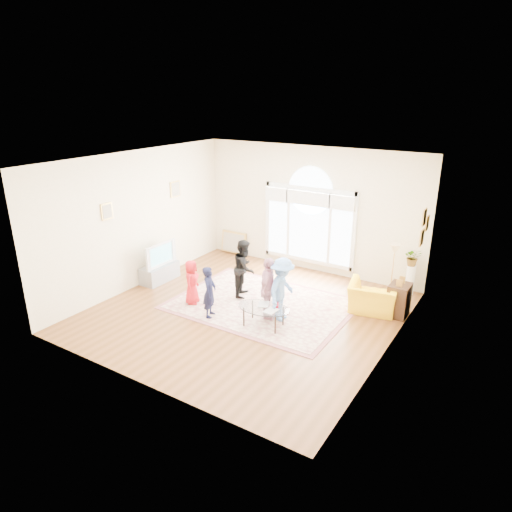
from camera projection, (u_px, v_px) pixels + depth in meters
The scene contains 18 objects.
ground at pixel (246, 312), 9.74m from camera, with size 6.00×6.00×0.00m, color brown.
room_shell at pixel (307, 212), 11.45m from camera, with size 6.00×6.00×6.00m.
area_rug at pixel (262, 304), 10.06m from camera, with size 3.60×2.60×0.02m, color beige.
rug_border at pixel (262, 304), 10.06m from camera, with size 3.80×2.80×0.01m, color #965556.
tv_console at pixel (160, 273), 11.28m from camera, with size 0.45×1.00×0.42m, color gray.
television at pixel (158, 254), 11.11m from camera, with size 0.17×0.99×0.57m.
coffee_table at pixel (264, 308), 9.01m from camera, with size 1.14×0.80×0.54m.
armchair at pixel (372, 297), 9.67m from camera, with size 0.98×0.86×0.64m, color yellow.
side_cabinet at pixel (399, 300), 9.48m from camera, with size 0.40×0.50×0.70m, color black.
floor_lamp at pixel (394, 255), 9.34m from camera, with size 0.31×0.31×1.51m.
plant_pedestal at pixel (410, 280), 10.49m from camera, with size 0.20×0.20×0.70m, color white.
potted_plant at pixel (413, 257), 10.30m from camera, with size 0.37×0.32×0.42m, color #33722D.
leaning_picture at pixel (234, 254), 13.20m from camera, with size 0.80×0.05×0.62m, color tan.
child_red at pixel (192, 282), 9.96m from camera, with size 0.48×0.32×0.99m, color red.
child_navy at pixel (209, 292), 9.35m from camera, with size 0.40×0.26×1.09m, color #131532.
child_black at pixel (245, 268), 10.29m from camera, with size 0.64×0.50×1.32m, color black.
child_pink at pixel (268, 288), 9.25m from camera, with size 0.76×0.32×1.30m, color pink.
child_blue at pixel (282, 289), 9.17m from camera, with size 0.86×0.49×1.33m, color #6292DC.
Camera 1 is at (4.83, -7.29, 4.46)m, focal length 32.00 mm.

